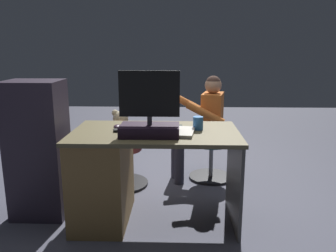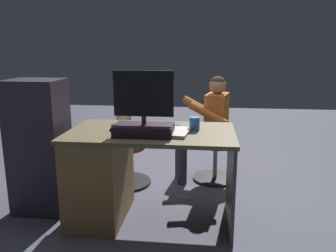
# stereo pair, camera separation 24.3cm
# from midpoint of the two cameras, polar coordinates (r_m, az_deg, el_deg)

# --- Properties ---
(ground_plane) EXTENTS (10.00, 10.00, 0.00)m
(ground_plane) POSITION_cam_midpoint_polar(r_m,az_deg,el_deg) (3.30, -3.69, -11.96)
(ground_plane) COLOR #4C4D5D
(desk) EXTENTS (1.30, 0.75, 0.75)m
(desk) POSITION_cam_midpoint_polar(r_m,az_deg,el_deg) (2.84, -11.29, -7.61)
(desk) COLOR brown
(desk) RESTS_ON ground_plane
(monitor) EXTENTS (0.44, 0.25, 0.48)m
(monitor) POSITION_cam_midpoint_polar(r_m,az_deg,el_deg) (2.53, -5.82, 1.14)
(monitor) COLOR black
(monitor) RESTS_ON desk
(keyboard) EXTENTS (0.42, 0.14, 0.02)m
(keyboard) POSITION_cam_midpoint_polar(r_m,az_deg,el_deg) (2.76, -4.57, -0.26)
(keyboard) COLOR black
(keyboard) RESTS_ON desk
(computer_mouse) EXTENTS (0.06, 0.10, 0.04)m
(computer_mouse) POSITION_cam_midpoint_polar(r_m,az_deg,el_deg) (2.79, -10.87, -0.16)
(computer_mouse) COLOR #2F1C2B
(computer_mouse) RESTS_ON desk
(cup) EXTENTS (0.08, 0.08, 0.11)m
(cup) POSITION_cam_midpoint_polar(r_m,az_deg,el_deg) (2.71, 2.45, 0.45)
(cup) COLOR #3372BF
(cup) RESTS_ON desk
(tv_remote) EXTENTS (0.06, 0.15, 0.02)m
(tv_remote) POSITION_cam_midpoint_polar(r_m,az_deg,el_deg) (2.75, -10.99, -0.53)
(tv_remote) COLOR black
(tv_remote) RESTS_ON desk
(notebook_binder) EXTENTS (0.26, 0.32, 0.02)m
(notebook_binder) POSITION_cam_midpoint_polar(r_m,az_deg,el_deg) (2.60, -0.82, -1.01)
(notebook_binder) COLOR beige
(notebook_binder) RESTS_ON desk
(office_chair_teddy) EXTENTS (0.53, 0.53, 0.43)m
(office_chair_teddy) POSITION_cam_midpoint_polar(r_m,az_deg,el_deg) (3.57, -9.59, -5.95)
(office_chair_teddy) COLOR black
(office_chair_teddy) RESTS_ON ground_plane
(teddy_bear) EXTENTS (0.25, 0.25, 0.35)m
(teddy_bear) POSITION_cam_midpoint_polar(r_m,az_deg,el_deg) (3.49, -9.76, -0.46)
(teddy_bear) COLOR #C4B48F
(teddy_bear) RESTS_ON office_chair_teddy
(visitor_chair) EXTENTS (0.46, 0.46, 0.43)m
(visitor_chair) POSITION_cam_midpoint_polar(r_m,az_deg,el_deg) (3.71, 5.30, -4.89)
(visitor_chair) COLOR black
(visitor_chair) RESTS_ON ground_plane
(person) EXTENTS (0.56, 0.55, 1.11)m
(person) POSITION_cam_midpoint_polar(r_m,az_deg,el_deg) (3.58, 4.10, 0.86)
(person) COLOR orange
(person) RESTS_ON ground_plane
(equipment_rack) EXTENTS (0.44, 0.36, 1.13)m
(equipment_rack) POSITION_cam_midpoint_polar(r_m,az_deg,el_deg) (3.06, -22.87, -3.68)
(equipment_rack) COLOR #312936
(equipment_rack) RESTS_ON ground_plane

